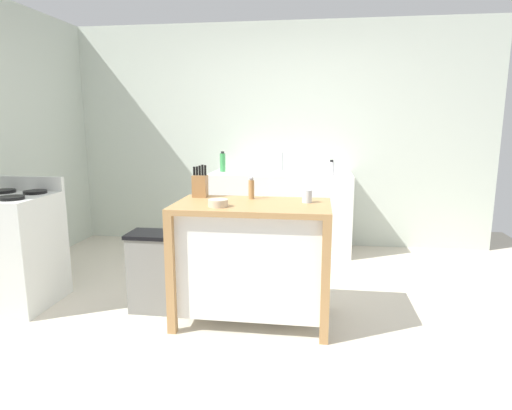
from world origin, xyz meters
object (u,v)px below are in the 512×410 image
stove (14,250)px  trash_bin (153,271)px  knife_block (200,185)px  sink_faucet (282,162)px  pepper_grinder (251,188)px  drinking_cup (307,196)px  bottle_dish_soap (223,162)px  kitchen_island (252,256)px  bowl_stoneware_deep (218,203)px  bottle_spray_cleaner (331,168)px

stove → trash_bin: bearing=2.7°
knife_block → sink_faucet: 1.84m
knife_block → pepper_grinder: bearing=-3.5°
trash_bin → drinking_cup: bearing=0.2°
drinking_cup → bottle_dish_soap: size_ratio=0.39×
kitchen_island → stove: size_ratio=1.10×
bottle_dish_soap → stove: bottle_dish_soap is taller
bowl_stoneware_deep → bottle_spray_cleaner: (0.83, 1.90, 0.05)m
kitchen_island → bottle_spray_cleaner: bottle_spray_cleaner is taller
stove → bowl_stoneware_deep: bearing=-5.8°
bottle_dish_soap → trash_bin: bearing=-95.3°
kitchen_island → trash_bin: (-0.80, 0.08, -0.18)m
kitchen_island → knife_block: size_ratio=4.44×
kitchen_island → bowl_stoneware_deep: bearing=-144.8°
bowl_stoneware_deep → sink_faucet: bearing=82.9°
stove → pepper_grinder: bearing=4.9°
kitchen_island → pepper_grinder: size_ratio=6.58×
trash_bin → sink_faucet: 2.20m
bottle_spray_cleaner → pepper_grinder: bearing=-112.5°
knife_block → kitchen_island: bearing=-25.7°
knife_block → bowl_stoneware_deep: knife_block is taller
pepper_grinder → bottle_dish_soap: bottle_dish_soap is taller
drinking_cup → bottle_spray_cleaner: size_ratio=0.56×
bottle_dish_soap → bottle_spray_cleaner: size_ratio=1.41×
knife_block → bottle_spray_cleaner: 1.86m
kitchen_island → knife_block: 0.69m
bottle_spray_cleaner → bottle_dish_soap: bearing=172.7°
drinking_cup → trash_bin: drinking_cup is taller
drinking_cup → stove: size_ratio=0.09×
pepper_grinder → bottle_spray_cleaner: (0.65, 1.56, 0.00)m
bowl_stoneware_deep → drinking_cup: (0.61, 0.23, 0.02)m
knife_block → stove: size_ratio=0.25×
kitchen_island → bottle_dish_soap: 2.07m
drinking_cup → pepper_grinder: size_ratio=0.54×
kitchen_island → drinking_cup: 0.59m
sink_faucet → bottle_spray_cleaner: sink_faucet is taller
bottle_spray_cleaner → stove: 3.13m
pepper_grinder → knife_block: bearing=176.5°
bottle_dish_soap → bottle_spray_cleaner: 1.26m
pepper_grinder → sink_faucet: bearing=87.2°
trash_bin → bottle_dish_soap: (0.17, 1.83, 0.69)m
drinking_cup → bottle_dish_soap: bottle_dish_soap is taller
knife_block → bottle_dish_soap: knife_block is taller
bottle_spray_cleaner → knife_block: bearing=-124.5°
kitchen_island → knife_block: bearing=154.3°
bowl_stoneware_deep → stove: stove is taller
trash_bin → sink_faucet: sink_faucet is taller
knife_block → drinking_cup: size_ratio=2.72×
knife_block → bottle_spray_cleaner: size_ratio=1.52×
kitchen_island → bowl_stoneware_deep: bowl_stoneware_deep is taller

